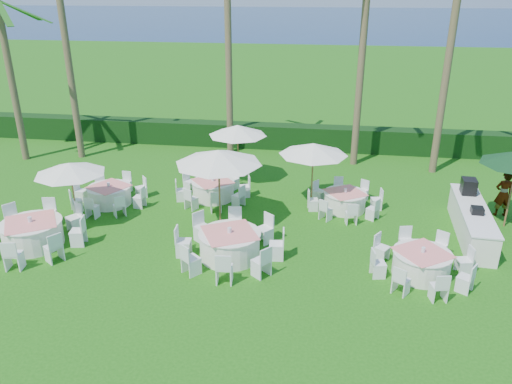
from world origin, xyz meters
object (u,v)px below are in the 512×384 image
Objects in this scene: banquet_table_c at (421,263)px; umbrella_a at (70,168)px; banquet_table_d at (110,195)px; banquet_table_e at (213,189)px; umbrella_b at (218,157)px; staff_person at (503,194)px; umbrella_c at (238,130)px; umbrella_d at (313,149)px; banquet_table_f at (345,200)px; buffet_table at (472,220)px; banquet_table_b at (230,244)px; banquet_table_a at (32,233)px.

banquet_table_c is 1.23× the size of umbrella_a.
banquet_table_e is at bearing 16.33° from banquet_table_d.
umbrella_a is at bearing -172.78° from umbrella_b.
staff_person is at bearing 52.75° from banquet_table_c.
umbrella_a is 0.96× the size of umbrella_c.
umbrella_a is 8.62m from umbrella_d.
banquet_table_e reaches higher than banquet_table_f.
buffet_table is (13.60, 1.16, -1.54)m from umbrella_a.
umbrella_a is (-4.27, -2.92, 1.69)m from banquet_table_e.
banquet_table_e reaches higher than banquet_table_d.
banquet_table_e is 10.80m from staff_person.
umbrella_b reaches higher than banquet_table_b.
umbrella_c reaches higher than banquet_table_a.
umbrella_d reaches higher than banquet_table_b.
banquet_table_c is 1.00× the size of umbrella_b.
staff_person is (1.47, 1.76, 0.31)m from buffet_table.
banquet_table_a reaches higher than banquet_table_e.
umbrella_b is at bearing 7.22° from umbrella_a.
umbrella_d is (-1.26, 0.20, 1.90)m from banquet_table_f.
banquet_table_a is 1.41× the size of umbrella_a.
banquet_table_c is 3.52m from buffet_table.
umbrella_d is 1.50× the size of staff_person.
umbrella_b is at bearing -14.09° from banquet_table_d.
umbrella_a reaches higher than banquet_table_c.
buffet_table is at bearing 3.46° from umbrella_b.
banquet_table_d is 7.99m from umbrella_d.
banquet_table_c is 1.15× the size of umbrella_d.
umbrella_d is (8.79, 4.51, 1.82)m from banquet_table_a.
umbrella_b reaches higher than banquet_table_e.
banquet_table_f is at bearing 24.17° from umbrella_b.
banquet_table_f is at bearing 116.39° from banquet_table_c.
banquet_table_f is 5.68m from staff_person.
banquet_table_a is at bearing -136.73° from banquet_table_e.
umbrella_b reaches higher than buffet_table.
banquet_table_a is 1.17× the size of banquet_table_e.
buffet_table is at bearing 18.93° from banquet_table_b.
staff_person is (5.65, 0.32, 0.48)m from banquet_table_f.
buffet_table is at bearing -2.78° from banquet_table_d.
banquet_table_c is 1.02× the size of banquet_table_d.
umbrella_d is at bearing -1.73° from banquet_table_e.
staff_person reaches higher than banquet_table_f.
staff_person is at bearing 16.43° from banquet_table_a.
banquet_table_f is 4.43m from buffet_table.
buffet_table is (8.66, -3.66, -1.75)m from umbrella_c.
banquet_table_d is 1.04× the size of banquet_table_f.
staff_person is at bearing 0.98° from umbrella_d.
banquet_table_b is 6.31m from banquet_table_d.
staff_person is at bearing 3.26° from banquet_table_f.
banquet_table_b is 1.14× the size of umbrella_b.
umbrella_b is at bearing 22.46° from banquet_table_a.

